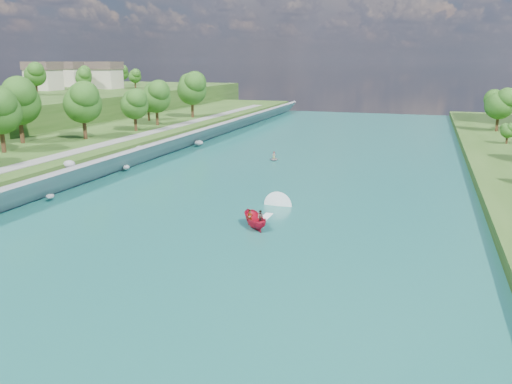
% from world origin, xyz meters
% --- Properties ---
extents(ground, '(260.00, 260.00, 0.00)m').
position_xyz_m(ground, '(0.00, 0.00, 0.00)').
color(ground, '#2D5119').
rests_on(ground, ground).
extents(river_water, '(55.00, 240.00, 0.10)m').
position_xyz_m(river_water, '(0.00, 20.00, 0.05)').
color(river_water, '#195F5E').
rests_on(river_water, ground).
extents(ridge_west, '(60.00, 120.00, 9.00)m').
position_xyz_m(ridge_west, '(-82.50, 95.00, 4.50)').
color(ridge_west, '#2D5119').
rests_on(ridge_west, ground).
extents(riprap_bank, '(4.57, 236.00, 4.49)m').
position_xyz_m(riprap_bank, '(-25.84, 19.07, 1.80)').
color(riprap_bank, slate).
rests_on(riprap_bank, ground).
extents(riverside_path, '(3.00, 200.00, 0.10)m').
position_xyz_m(riverside_path, '(-32.50, 20.00, 3.55)').
color(riverside_path, gray).
rests_on(riverside_path, berm_west).
extents(ridge_houses, '(29.50, 29.50, 8.40)m').
position_xyz_m(ridge_houses, '(-88.67, 100.00, 13.31)').
color(ridge_houses, beige).
rests_on(ridge_houses, ridge_west).
extents(trees_ridge, '(17.78, 55.27, 9.68)m').
position_xyz_m(trees_ridge, '(-76.00, 90.33, 13.27)').
color(trees_ridge, '#204813').
rests_on(trees_ridge, ridge_west).
extents(motorboat, '(4.12, 19.10, 2.05)m').
position_xyz_m(motorboat, '(3.51, 12.41, 0.86)').
color(motorboat, red).
rests_on(motorboat, river_water).
extents(raft, '(2.45, 3.02, 1.60)m').
position_xyz_m(raft, '(-5.39, 48.05, 0.45)').
color(raft, gray).
rests_on(raft, river_water).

